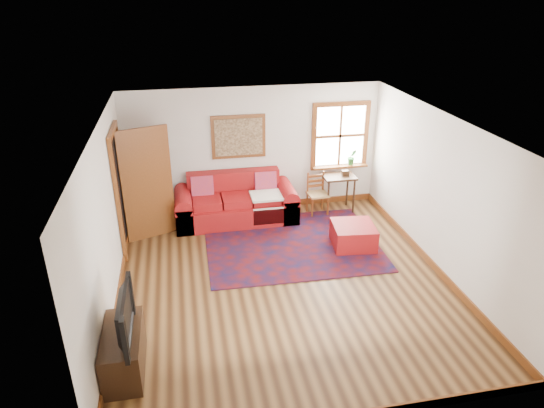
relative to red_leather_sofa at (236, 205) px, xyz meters
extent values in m
plane|color=#3C2210|center=(0.44, -2.30, -0.30)|extent=(5.50, 5.50, 0.00)
cube|color=silver|center=(0.44, 0.45, 0.95)|extent=(5.00, 0.04, 2.50)
cube|color=silver|center=(0.44, -5.05, 0.95)|extent=(5.00, 0.04, 2.50)
cube|color=silver|center=(-2.06, -2.30, 0.95)|extent=(0.04, 5.50, 2.50)
cube|color=silver|center=(2.94, -2.30, 0.95)|extent=(0.04, 5.50, 2.50)
cube|color=white|center=(0.44, -2.30, 2.20)|extent=(5.00, 5.50, 0.04)
cube|color=brown|center=(0.44, 0.44, -0.24)|extent=(5.00, 0.03, 0.12)
cube|color=brown|center=(-2.04, -2.30, -0.24)|extent=(0.03, 5.50, 0.12)
cube|color=brown|center=(2.93, -2.30, -0.24)|extent=(0.03, 5.50, 0.12)
cube|color=white|center=(2.19, 0.44, 1.15)|extent=(1.00, 0.02, 1.20)
cube|color=brown|center=(2.19, 0.42, 1.79)|extent=(1.18, 0.06, 0.09)
cube|color=brown|center=(2.19, 0.42, 0.50)|extent=(1.18, 0.06, 0.09)
cube|color=brown|center=(1.65, 0.42, 1.15)|extent=(0.09, 0.06, 1.20)
cube|color=brown|center=(2.74, 0.42, 1.15)|extent=(0.09, 0.06, 1.20)
cube|color=brown|center=(2.19, 0.42, 1.15)|extent=(1.00, 0.04, 0.05)
cube|color=brown|center=(2.19, 0.35, 0.53)|extent=(1.15, 0.20, 0.04)
imported|color=#256B29|center=(2.44, 0.33, 0.71)|extent=(0.18, 0.15, 0.33)
cube|color=black|center=(-2.05, -0.70, 0.72)|extent=(0.02, 0.90, 2.05)
cube|color=brown|center=(-2.02, -1.19, 0.72)|extent=(0.06, 0.09, 2.05)
cube|color=brown|center=(-2.02, -0.20, 0.72)|extent=(0.06, 0.09, 2.05)
cube|color=brown|center=(-2.02, -0.70, 1.79)|extent=(0.06, 1.08, 0.09)
cube|color=brown|center=(-1.60, -0.40, 0.72)|extent=(0.86, 0.35, 2.05)
cube|color=silver|center=(-1.60, -0.40, 0.83)|extent=(0.56, 0.22, 1.33)
cube|color=brown|center=(0.14, 0.43, 1.25)|extent=(1.05, 0.04, 0.85)
cube|color=tan|center=(0.14, 0.40, 1.25)|extent=(0.92, 0.03, 0.72)
cube|color=#540C0C|center=(0.84, -1.20, -0.29)|extent=(3.06, 2.47, 0.02)
cube|color=maroon|center=(0.00, -0.06, -0.10)|extent=(2.32, 0.96, 0.40)
cube|color=maroon|center=(0.00, 0.29, 0.36)|extent=(1.81, 0.26, 0.51)
cube|color=maroon|center=(-1.01, -0.06, -0.05)|extent=(0.32, 0.96, 0.51)
cube|color=maroon|center=(1.00, -0.06, -0.05)|extent=(0.32, 0.96, 0.51)
cube|color=red|center=(-0.62, 0.12, 0.39)|extent=(0.42, 0.21, 0.44)
cube|color=red|center=(0.61, 0.12, 0.39)|extent=(0.42, 0.21, 0.44)
cube|color=silver|center=(0.55, -0.24, 0.26)|extent=(0.59, 0.53, 0.04)
cube|color=maroon|center=(1.89, -1.45, -0.10)|extent=(0.79, 0.79, 0.41)
cube|color=#311D10|center=(2.08, 0.02, 0.44)|extent=(0.63, 0.47, 0.04)
cylinder|color=#311D10|center=(1.81, -0.18, 0.06)|extent=(0.04, 0.04, 0.72)
cylinder|color=#311D10|center=(2.35, -0.18, 0.06)|extent=(0.04, 0.04, 0.72)
cylinder|color=#311D10|center=(1.81, 0.22, 0.06)|extent=(0.04, 0.04, 0.72)
cylinder|color=#311D10|center=(2.35, 0.22, 0.06)|extent=(0.04, 0.04, 0.72)
cube|color=tan|center=(1.64, -0.05, 0.12)|extent=(0.42, 0.40, 0.04)
cylinder|color=brown|center=(1.48, -0.22, -0.10)|extent=(0.04, 0.04, 0.40)
cylinder|color=brown|center=(1.81, -0.19, -0.10)|extent=(0.04, 0.04, 0.40)
cylinder|color=brown|center=(1.46, 0.09, 0.12)|extent=(0.04, 0.04, 0.83)
cylinder|color=brown|center=(1.79, 0.12, 0.12)|extent=(0.04, 0.04, 0.83)
cube|color=brown|center=(1.63, 0.11, 0.35)|extent=(0.33, 0.05, 0.25)
cube|color=#311D10|center=(-1.82, -3.80, -0.03)|extent=(0.45, 0.99, 0.54)
imported|color=black|center=(-1.80, -3.86, 0.53)|extent=(0.13, 0.98, 0.57)
cylinder|color=silver|center=(-1.77, -3.36, 0.33)|extent=(0.12, 0.12, 0.18)
cylinder|color=#FFA53F|center=(-1.77, -3.36, 0.30)|extent=(0.07, 0.07, 0.12)
camera|label=1|loc=(-0.95, -8.54, 3.96)|focal=32.00mm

